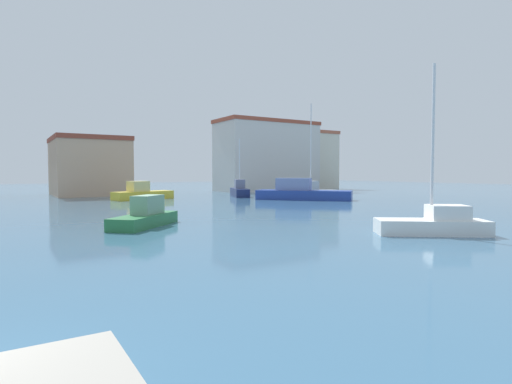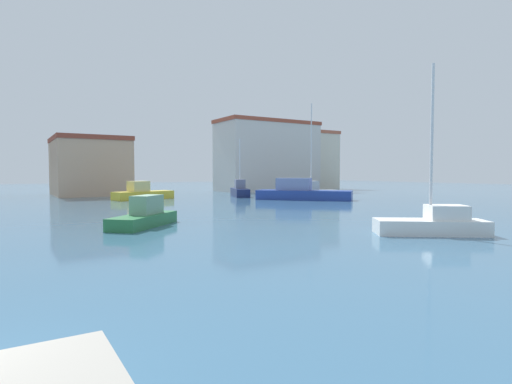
% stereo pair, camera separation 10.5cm
% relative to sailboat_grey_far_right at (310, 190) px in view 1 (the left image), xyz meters
% --- Properties ---
extents(water, '(160.00, 160.00, 0.00)m').
position_rel_sailboat_grey_far_right_xyz_m(water, '(-15.58, -10.48, -0.59)').
color(water, '#38607F').
rests_on(water, ground).
extents(sailboat_grey_far_right, '(6.65, 3.84, 10.27)m').
position_rel_sailboat_grey_far_right_xyz_m(sailboat_grey_far_right, '(0.00, 0.00, 0.00)').
color(sailboat_grey_far_right, gray).
rests_on(sailboat_grey_far_right, water).
extents(sailboat_white_distant_north, '(4.53, 3.84, 7.12)m').
position_rel_sailboat_grey_far_right_xyz_m(sailboat_white_distant_north, '(-13.83, -25.19, -0.09)').
color(sailboat_white_distant_north, white).
rests_on(sailboat_white_distant_north, water).
extents(motorboat_yellow_near_pier, '(6.14, 3.26, 1.78)m').
position_rel_sailboat_grey_far_right_xyz_m(motorboat_yellow_near_pier, '(-17.92, 3.48, 0.01)').
color(motorboat_yellow_near_pier, gold).
rests_on(motorboat_yellow_near_pier, water).
extents(motorboat_green_inner_mooring, '(4.18, 4.18, 1.49)m').
position_rel_sailboat_grey_far_right_xyz_m(motorboat_green_inner_mooring, '(-23.43, -16.18, -0.09)').
color(motorboat_green_inner_mooring, '#28703D').
rests_on(motorboat_green_inner_mooring, water).
extents(motorboat_blue_distant_east, '(7.84, 8.34, 2.07)m').
position_rel_sailboat_grey_far_right_xyz_m(motorboat_blue_distant_east, '(-4.97, -4.79, 0.10)').
color(motorboat_blue_distant_east, '#233D93').
rests_on(motorboat_blue_distant_east, water).
extents(sailboat_navy_center_channel, '(3.22, 5.44, 6.26)m').
position_rel_sailboat_grey_far_right_xyz_m(sailboat_navy_center_channel, '(-7.42, 2.97, 0.03)').
color(sailboat_navy_center_channel, '#19234C').
rests_on(sailboat_navy_center_channel, water).
extents(waterfront_apartments, '(7.84, 10.15, 6.62)m').
position_rel_sailboat_grey_far_right_xyz_m(waterfront_apartments, '(-20.79, 14.83, 2.73)').
color(waterfront_apartments, tan).
rests_on(waterfront_apartments, ground).
extents(warehouse_block, '(14.16, 6.73, 9.81)m').
position_rel_sailboat_grey_far_right_xyz_m(warehouse_block, '(2.44, 12.61, 4.32)').
color(warehouse_block, beige).
rests_on(warehouse_block, ground).
extents(yacht_club, '(10.29, 9.59, 9.23)m').
position_rel_sailboat_grey_far_right_xyz_m(yacht_club, '(11.72, 17.91, 4.03)').
color(yacht_club, beige).
rests_on(yacht_club, ground).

